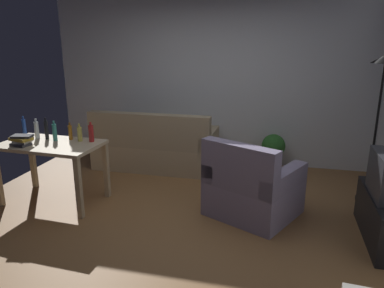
{
  "coord_description": "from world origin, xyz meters",
  "views": [
    {
      "loc": [
        1.12,
        -3.69,
        2.0
      ],
      "look_at": [
        0.1,
        0.5,
        0.75
      ],
      "focal_mm": 34.66,
      "sensor_mm": 36.0,
      "label": 1
    }
  ],
  "objects_px": {
    "torchiere_lamp": "(382,89)",
    "book_stack": "(22,140)",
    "couch": "(155,149)",
    "bottle_dark": "(46,130)",
    "bottle_clear": "(37,130)",
    "potted_plant": "(273,150)",
    "desk": "(51,152)",
    "armchair": "(251,189)",
    "bottle_amber": "(70,132)",
    "bottle_red": "(91,133)",
    "bottle_tall": "(55,132)",
    "bottle_squat": "(80,134)",
    "bottle_blue": "(24,129)"
  },
  "relations": [
    {
      "from": "torchiere_lamp",
      "to": "book_stack",
      "type": "bearing_deg",
      "value": -164.79
    },
    {
      "from": "couch",
      "to": "bottle_dark",
      "type": "distance_m",
      "value": 1.74
    },
    {
      "from": "torchiere_lamp",
      "to": "couch",
      "type": "bearing_deg",
      "value": 169.86
    },
    {
      "from": "bottle_clear",
      "to": "bottle_dark",
      "type": "height_order",
      "value": "bottle_dark"
    },
    {
      "from": "potted_plant",
      "to": "bottle_dark",
      "type": "relative_size",
      "value": 2.07
    },
    {
      "from": "torchiere_lamp",
      "to": "book_stack",
      "type": "height_order",
      "value": "torchiere_lamp"
    },
    {
      "from": "desk",
      "to": "bottle_dark",
      "type": "distance_m",
      "value": 0.32
    },
    {
      "from": "bottle_dark",
      "to": "book_stack",
      "type": "bearing_deg",
      "value": -110.79
    },
    {
      "from": "torchiere_lamp",
      "to": "book_stack",
      "type": "xyz_separation_m",
      "value": [
        -4.09,
        -1.11,
        -0.59
      ]
    },
    {
      "from": "couch",
      "to": "desk",
      "type": "height_order",
      "value": "couch"
    },
    {
      "from": "torchiere_lamp",
      "to": "desk",
      "type": "distance_m",
      "value": 4.01
    },
    {
      "from": "armchair",
      "to": "bottle_clear",
      "type": "height_order",
      "value": "bottle_clear"
    },
    {
      "from": "bottle_amber",
      "to": "bottle_red",
      "type": "relative_size",
      "value": 0.9
    },
    {
      "from": "desk",
      "to": "armchair",
      "type": "bearing_deg",
      "value": 7.48
    },
    {
      "from": "torchiere_lamp",
      "to": "bottle_tall",
      "type": "relative_size",
      "value": 7.24
    },
    {
      "from": "armchair",
      "to": "bottle_squat",
      "type": "relative_size",
      "value": 5.42
    },
    {
      "from": "torchiere_lamp",
      "to": "bottle_squat",
      "type": "distance_m",
      "value": 3.64
    },
    {
      "from": "bottle_clear",
      "to": "potted_plant",
      "type": "bearing_deg",
      "value": 29.64
    },
    {
      "from": "armchair",
      "to": "bottle_clear",
      "type": "xyz_separation_m",
      "value": [
        -2.71,
        -0.04,
        0.55
      ]
    },
    {
      "from": "bottle_blue",
      "to": "bottle_amber",
      "type": "height_order",
      "value": "bottle_blue"
    },
    {
      "from": "torchiere_lamp",
      "to": "armchair",
      "type": "bearing_deg",
      "value": -151.49
    },
    {
      "from": "couch",
      "to": "potted_plant",
      "type": "xyz_separation_m",
      "value": [
        1.81,
        0.31,
        0.02
      ]
    },
    {
      "from": "potted_plant",
      "to": "bottle_squat",
      "type": "relative_size",
      "value": 2.62
    },
    {
      "from": "book_stack",
      "to": "bottle_blue",
      "type": "bearing_deg",
      "value": 120.8
    },
    {
      "from": "bottle_blue",
      "to": "book_stack",
      "type": "height_order",
      "value": "bottle_blue"
    },
    {
      "from": "bottle_amber",
      "to": "couch",
      "type": "bearing_deg",
      "value": 63.34
    },
    {
      "from": "armchair",
      "to": "bottle_blue",
      "type": "relative_size",
      "value": 4.15
    },
    {
      "from": "potted_plant",
      "to": "bottle_clear",
      "type": "relative_size",
      "value": 2.23
    },
    {
      "from": "torchiere_lamp",
      "to": "bottle_squat",
      "type": "xyz_separation_m",
      "value": [
        -3.52,
        -0.78,
        -0.56
      ]
    },
    {
      "from": "couch",
      "to": "book_stack",
      "type": "relative_size",
      "value": 6.84
    },
    {
      "from": "armchair",
      "to": "bottle_red",
      "type": "distance_m",
      "value": 2.04
    },
    {
      "from": "bottle_clear",
      "to": "bottle_tall",
      "type": "relative_size",
      "value": 1.02
    },
    {
      "from": "bottle_squat",
      "to": "book_stack",
      "type": "relative_size",
      "value": 0.8
    },
    {
      "from": "couch",
      "to": "bottle_clear",
      "type": "distance_m",
      "value": 1.82
    },
    {
      "from": "bottle_amber",
      "to": "bottle_squat",
      "type": "distance_m",
      "value": 0.15
    },
    {
      "from": "bottle_tall",
      "to": "book_stack",
      "type": "bearing_deg",
      "value": -133.5
    },
    {
      "from": "desk",
      "to": "bottle_tall",
      "type": "relative_size",
      "value": 4.94
    },
    {
      "from": "potted_plant",
      "to": "bottle_red",
      "type": "distance_m",
      "value": 2.76
    },
    {
      "from": "bottle_blue",
      "to": "bottle_tall",
      "type": "relative_size",
      "value": 1.14
    },
    {
      "from": "bottle_blue",
      "to": "bottle_red",
      "type": "bearing_deg",
      "value": 3.71
    },
    {
      "from": "desk",
      "to": "armchair",
      "type": "distance_m",
      "value": 2.45
    },
    {
      "from": "desk",
      "to": "bottle_clear",
      "type": "bearing_deg",
      "value": 154.74
    },
    {
      "from": "bottle_blue",
      "to": "bottle_amber",
      "type": "distance_m",
      "value": 0.6
    },
    {
      "from": "bottle_squat",
      "to": "book_stack",
      "type": "distance_m",
      "value": 0.66
    },
    {
      "from": "bottle_amber",
      "to": "potted_plant",
      "type": "bearing_deg",
      "value": 33.11
    },
    {
      "from": "armchair",
      "to": "bottle_blue",
      "type": "distance_m",
      "value": 2.92
    },
    {
      "from": "desk",
      "to": "bottle_tall",
      "type": "height_order",
      "value": "bottle_tall"
    },
    {
      "from": "armchair",
      "to": "bottle_amber",
      "type": "bearing_deg",
      "value": 26.09
    },
    {
      "from": "couch",
      "to": "bottle_squat",
      "type": "bearing_deg",
      "value": 69.19
    },
    {
      "from": "bottle_tall",
      "to": "bottle_squat",
      "type": "distance_m",
      "value": 0.32
    }
  ]
}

